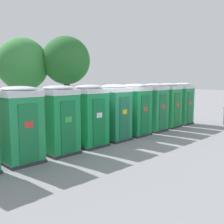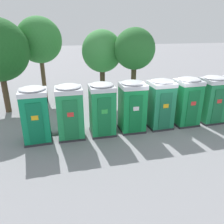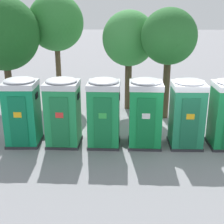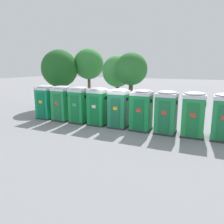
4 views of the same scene
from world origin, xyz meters
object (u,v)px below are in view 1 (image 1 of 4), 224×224
Objects in this scene: portapotty_5 at (136,109)px; street_tree_1 at (66,61)px; portapotty_2 at (59,120)px; portapotty_6 at (154,107)px; portapotty_4 at (115,112)px; portapotty_7 at (168,105)px; street_tree_2 at (23,65)px; portapotty_3 at (90,115)px; portapotty_1 at (20,125)px; portapotty_8 at (181,103)px.

street_tree_1 reaches higher than portapotty_5.
portapotty_6 is at bearing -0.54° from portapotty_2.
portapotty_4 is at bearing 179.18° from portapotty_6.
portapotty_7 is 8.20m from street_tree_2.
portapotty_4 is at bearing -84.00° from street_tree_1.
portapotty_2 is 1.00× the size of portapotty_3.
portapotty_3 is 1.00× the size of portapotty_6.
portapotty_2 is 1.00× the size of portapotty_6.
street_tree_2 reaches higher than portapotty_6.
portapotty_1 is 5.50m from street_tree_2.
street_tree_2 is (-1.69, 1.32, -0.21)m from street_tree_1.
portapotty_4 is at bearing 179.58° from portapotty_5.
street_tree_1 is (4.20, 3.06, 2.39)m from portapotty_1.
portapotty_7 is (1.51, 0.03, -0.00)m from portapotty_6.
street_tree_1 is (1.18, 3.09, 2.39)m from portapotty_3.
portapotty_7 is (3.02, 0.00, -0.00)m from portapotty_5.
street_tree_2 is (-2.01, 4.42, 2.18)m from portapotty_4.
portapotty_4 is 1.51m from portapotty_5.
portapotty_5 is at bearing 178.78° from portapotty_6.
portapotty_5 is at bearing -179.97° from portapotty_7.
portapotty_4 and portapotty_8 have the same top height.
street_tree_2 is (-5.03, 4.47, 2.18)m from portapotty_6.
portapotty_8 is 7.48m from street_tree_1.
portapotty_6 is at bearing -0.72° from portapotty_3.
street_tree_2 is (-0.51, 4.41, 2.18)m from portapotty_3.
street_tree_2 is (1.00, 4.41, 2.18)m from portapotty_2.
portapotty_2 is at bearing 179.82° from portapotty_7.
street_tree_2 reaches higher than portapotty_4.
portapotty_4 is (1.51, -0.01, 0.00)m from portapotty_3.
portapotty_1 is 1.00× the size of portapotty_3.
street_tree_2 is (-8.05, 4.44, 2.18)m from portapotty_8.
street_tree_1 is at bearing 120.49° from portapotty_5.
portapotty_4 is at bearing -0.27° from portapotty_2.
portapotty_5 is at bearing -51.53° from street_tree_2.
portapotty_1 is at bearing 178.94° from portapotty_2.
portapotty_8 is (4.53, -0.01, 0.00)m from portapotty_5.
portapotty_2 is at bearing -1.06° from portapotty_1.
portapotty_8 is 9.45m from street_tree_2.
street_tree_1 is at bearing 96.00° from portapotty_4.
portapotty_4 and portapotty_5 have the same top height.
street_tree_1 is (-3.34, 3.15, 2.39)m from portapotty_6.
portapotty_6 is 0.52× the size of street_tree_1.
portapotty_5 is 4.33m from street_tree_1.
street_tree_2 is at bearing 138.40° from portapotty_6.
portapotty_6 is 1.00× the size of portapotty_7.
portapotty_8 is at bearing 0.44° from portapotty_6.
portapotty_8 is (9.05, -0.03, 0.00)m from portapotty_2.
portapotty_3 is at bearing -0.54° from portapotty_1.
street_tree_1 is at bearing 48.95° from portapotty_2.
portapotty_3 is 0.53× the size of street_tree_2.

